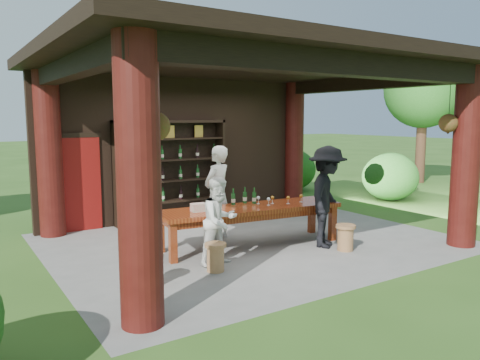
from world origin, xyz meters
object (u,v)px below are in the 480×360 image
guest_woman (220,221)px  guest_man (327,197)px  host (217,193)px  napkin_basket (199,207)px  wine_shelf (172,171)px  stool_far_left (152,269)px  stool_near_right (345,237)px  stool_near_left (215,256)px  tasting_table (251,213)px

guest_woman → guest_man: 2.23m
guest_woman → guest_man: (2.21, -0.13, 0.21)m
host → napkin_basket: bearing=17.3°
wine_shelf → host: (0.08, -1.95, -0.24)m
guest_woman → stool_far_left: bearing=-179.5°
stool_near_right → guest_man: bearing=104.9°
stool_near_left → stool_near_right: size_ratio=0.95×
stool_near_right → wine_shelf: bearing=112.1°
stool_near_left → guest_man: bearing=3.0°
tasting_table → stool_near_right: (1.27, -1.18, -0.39)m
stool_far_left → host: 2.82m
stool_near_right → stool_far_left: stool_near_right is taller
wine_shelf → tasting_table: (0.33, -2.75, -0.53)m
stool_far_left → host: (2.10, 1.75, 0.68)m
wine_shelf → guest_man: 3.84m
wine_shelf → stool_far_left: wine_shelf is taller
stool_far_left → stool_near_left: bearing=2.2°
stool_near_right → guest_woman: bearing=167.2°
guest_woman → napkin_basket: guest_woman is taller
stool_near_left → stool_near_right: bearing=-5.9°
tasting_table → stool_far_left: (-2.35, -0.96, -0.39)m
guest_man → stool_near_left: bearing=146.9°
wine_shelf → stool_near_right: size_ratio=5.62×
stool_near_left → guest_woman: bearing=48.2°
wine_shelf → guest_man: bearing=-67.1°
tasting_table → host: host is taller
wine_shelf → napkin_basket: bearing=-104.8°
tasting_table → stool_near_left: (-1.28, -0.91, -0.40)m
napkin_basket → guest_woman: bearing=-91.9°
guest_man → tasting_table: bearing=109.9°
stool_far_left → guest_man: 3.59m
wine_shelf → tasting_table: size_ratio=0.74×
host → stool_near_left: bearing=35.0°
stool_far_left → napkin_basket: bearing=38.9°
wine_shelf → napkin_basket: wine_shelf is taller
wine_shelf → host: 1.97m
guest_man → stool_near_right: bearing=-111.2°
stool_near_left → guest_woman: 0.60m
stool_near_right → guest_woman: 2.42m
stool_near_left → guest_man: 2.55m
tasting_table → stool_near_left: size_ratio=7.95×
stool_far_left → wine_shelf: bearing=61.3°
wine_shelf → guest_woman: size_ratio=1.83×
stool_near_left → napkin_basket: 1.21m
stool_near_right → stool_far_left: bearing=176.5°
stool_near_left → stool_near_right: (2.55, -0.26, 0.01)m
stool_far_left → guest_woman: (1.31, 0.30, 0.48)m
tasting_table → napkin_basket: bearing=173.3°
tasting_table → guest_man: guest_man is taller
stool_near_left → napkin_basket: size_ratio=1.73×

